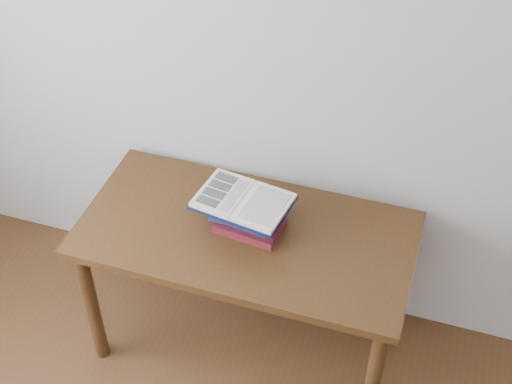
% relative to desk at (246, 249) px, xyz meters
% --- Properties ---
extents(desk, '(1.31, 0.65, 0.70)m').
position_rel_desk_xyz_m(desk, '(0.00, 0.00, 0.00)').
color(desk, '#462D11').
rests_on(desk, ground).
extents(book_stack, '(0.28, 0.20, 0.13)m').
position_rel_desk_xyz_m(book_stack, '(-0.00, 0.03, 0.16)').
color(book_stack, maroon).
rests_on(book_stack, desk).
extents(open_book, '(0.38, 0.29, 0.03)m').
position_rel_desk_xyz_m(open_book, '(-0.02, 0.02, 0.24)').
color(open_book, black).
rests_on(open_book, book_stack).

